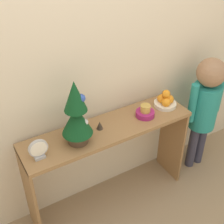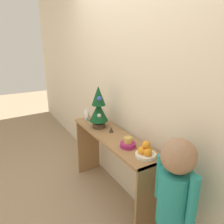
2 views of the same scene
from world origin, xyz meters
name	(u,v)px [view 1 (image 1 of 2)]	position (x,y,z in m)	size (l,w,h in m)	color
ground_plane	(119,211)	(0.00, 0.00, 0.00)	(12.00, 12.00, 0.00)	#997F60
back_wall	(92,55)	(0.00, 0.37, 1.25)	(7.00, 0.05, 2.50)	beige
console_table	(109,145)	(0.00, 0.16, 0.60)	(1.29, 0.33, 0.77)	olive
mini_tree	(76,114)	(-0.25, 0.14, 1.00)	(0.21, 0.21, 0.47)	#4C3828
fruit_bowl	(165,101)	(0.52, 0.18, 0.81)	(0.18, 0.18, 0.14)	silver
singing_bowl	(145,112)	(0.31, 0.15, 0.80)	(0.14, 0.14, 0.10)	#9E2366
desk_clock	(38,150)	(-0.53, 0.11, 0.84)	(0.12, 0.04, 0.14)	#B2B2B7
figurine	(100,125)	(-0.06, 0.18, 0.80)	(0.05, 0.05, 0.06)	#382D23
child_figure	(205,102)	(0.92, 0.12, 0.70)	(0.36, 0.24, 1.10)	#38384C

